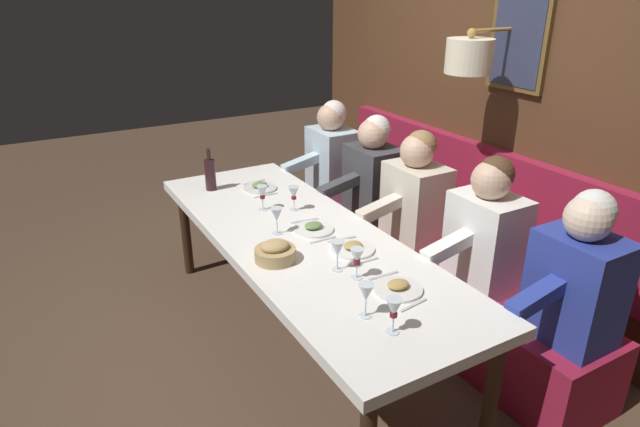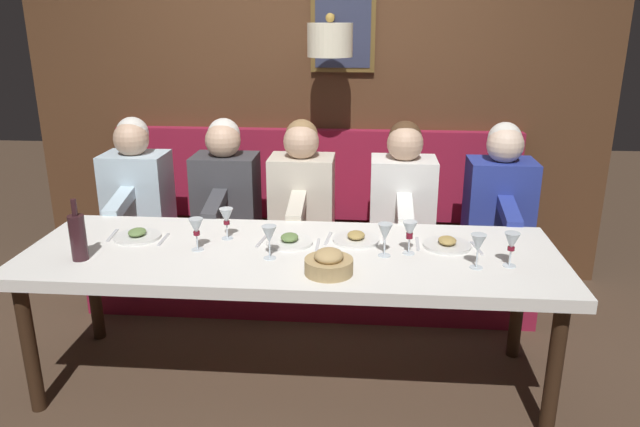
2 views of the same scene
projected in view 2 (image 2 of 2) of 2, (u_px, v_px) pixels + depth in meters
The scene contains 22 objects.
ground_plane at pixel (293, 379), 3.22m from camera, with size 12.00×12.00×0.00m, color #4C3828.
dining_table at pixel (291, 262), 3.01m from camera, with size 0.90×2.64×0.74m.
banquette_bench at pixel (309, 273), 3.99m from camera, with size 0.52×2.84×0.45m, color maroon.
back_wall_panel at pixel (317, 88), 4.18m from camera, with size 0.59×4.04×2.90m.
diner_nearest at pixel (500, 192), 3.71m from camera, with size 0.60×0.40×0.79m.
diner_near at pixel (403, 190), 3.75m from camera, with size 0.60×0.40×0.79m.
diner_middle at pixel (302, 187), 3.80m from camera, with size 0.60×0.40×0.79m.
diner_far at pixel (226, 186), 3.84m from camera, with size 0.60×0.40×0.79m.
diner_farthest at pixel (136, 183), 3.89m from camera, with size 0.60×0.40×0.79m.
place_setting_0 at pixel (138, 235), 3.15m from camera, with size 0.24×0.32×0.05m.
place_setting_1 at pixel (356, 238), 3.11m from camera, with size 0.24×0.31×0.05m.
place_setting_2 at pixel (447, 244), 3.03m from camera, with size 0.24×0.32×0.05m.
place_setting_3 at pixel (290, 241), 3.08m from camera, with size 0.24×0.32×0.05m.
wine_glass_0 at pixel (196, 228), 2.96m from camera, with size 0.07×0.07×0.16m.
wine_glass_1 at pixel (512, 243), 2.77m from camera, with size 0.07×0.07×0.16m.
wine_glass_2 at pixel (226, 217), 3.11m from camera, with size 0.07×0.07×0.16m.
wine_glass_3 at pixel (410, 231), 2.92m from camera, with size 0.07×0.07×0.16m.
wine_glass_4 at pixel (269, 235), 2.86m from camera, with size 0.07×0.07×0.16m.
wine_glass_5 at pixel (478, 244), 2.75m from camera, with size 0.07×0.07×0.16m.
wine_glass_6 at pixel (385, 233), 2.89m from camera, with size 0.07×0.07×0.16m.
wine_bottle at pixel (78, 237), 2.84m from camera, with size 0.08×0.08×0.30m.
bread_bowl at pixel (329, 263), 2.71m from camera, with size 0.22×0.22×0.12m.
Camera 2 is at (-2.76, -0.37, 1.85)m, focal length 33.96 mm.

